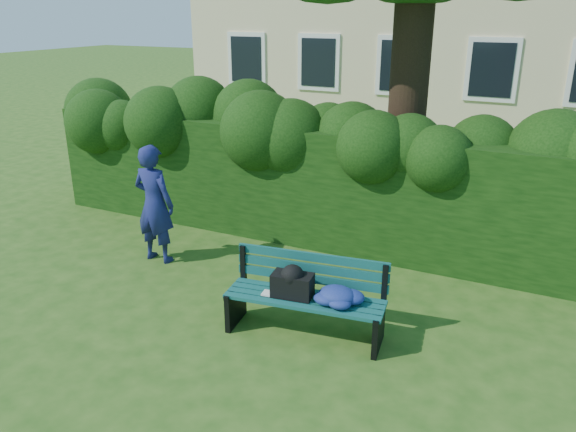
% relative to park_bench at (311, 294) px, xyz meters
% --- Properties ---
extents(ground, '(80.00, 80.00, 0.00)m').
position_rel_park_bench_xyz_m(ground, '(-0.79, 0.44, -0.50)').
color(ground, '#275116').
rests_on(ground, ground).
extents(hedge, '(10.00, 1.00, 1.80)m').
position_rel_park_bench_xyz_m(hedge, '(-0.79, 2.64, 0.40)').
color(hedge, black).
rests_on(hedge, ground).
extents(park_bench, '(1.82, 0.79, 0.89)m').
position_rel_park_bench_xyz_m(park_bench, '(0.00, 0.00, 0.00)').
color(park_bench, '#0E473F').
rests_on(park_bench, ground).
extents(man_reading, '(0.63, 0.42, 1.72)m').
position_rel_park_bench_xyz_m(man_reading, '(-2.82, 0.86, 0.36)').
color(man_reading, navy).
rests_on(man_reading, ground).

